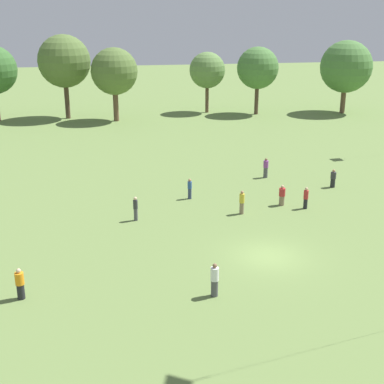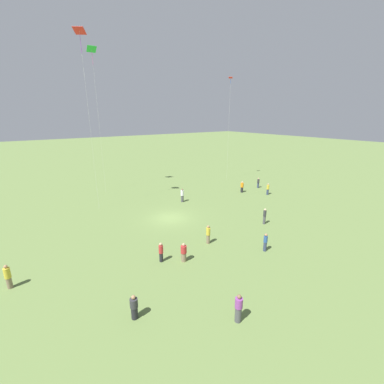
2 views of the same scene
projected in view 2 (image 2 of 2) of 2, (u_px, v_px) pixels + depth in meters
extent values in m
plane|color=olive|center=(170.00, 218.00, 29.69)|extent=(240.00, 240.00, 0.00)
cylinder|color=#333D5B|center=(268.00, 192.00, 38.31)|extent=(0.41, 0.41, 0.84)
cylinder|color=gold|center=(268.00, 187.00, 38.10)|extent=(0.48, 0.48, 0.65)
sphere|color=tan|center=(268.00, 184.00, 37.97)|extent=(0.24, 0.24, 0.24)
cylinder|color=#333D5B|center=(265.00, 246.00, 22.40)|extent=(0.40, 0.40, 0.85)
cylinder|color=#2D5193|center=(266.00, 239.00, 22.20)|extent=(0.47, 0.47, 0.57)
sphere|color=#A87A56|center=(266.00, 235.00, 22.08)|extent=(0.24, 0.24, 0.24)
cylinder|color=#232328|center=(135.00, 313.00, 14.96)|extent=(0.56, 0.56, 0.77)
cylinder|color=#333338|center=(134.00, 303.00, 14.77)|extent=(0.66, 0.66, 0.56)
sphere|color=#A87A56|center=(133.00, 297.00, 14.65)|extent=(0.24, 0.24, 0.24)
cylinder|color=#847056|center=(184.00, 257.00, 20.83)|extent=(0.57, 0.57, 0.76)
cylinder|color=#B72D2D|center=(184.00, 249.00, 20.64)|extent=(0.67, 0.67, 0.62)
sphere|color=tan|center=(184.00, 245.00, 20.51)|extent=(0.24, 0.24, 0.24)
cylinder|color=#333D5B|center=(258.00, 185.00, 41.91)|extent=(0.43, 0.43, 0.81)
cylinder|color=#333338|center=(258.00, 181.00, 41.70)|extent=(0.50, 0.50, 0.62)
sphere|color=tan|center=(259.00, 179.00, 41.58)|extent=(0.24, 0.24, 0.24)
cylinder|color=#4C4C51|center=(182.00, 199.00, 35.10)|extent=(0.48, 0.48, 0.91)
cylinder|color=white|center=(182.00, 193.00, 34.87)|extent=(0.57, 0.57, 0.73)
sphere|color=brown|center=(182.00, 190.00, 34.73)|extent=(0.24, 0.24, 0.24)
cylinder|color=#232328|center=(161.00, 257.00, 20.79)|extent=(0.42, 0.42, 0.78)
cylinder|color=#B72D2D|center=(161.00, 249.00, 20.58)|extent=(0.49, 0.49, 0.67)
sphere|color=tan|center=(161.00, 244.00, 20.45)|extent=(0.24, 0.24, 0.24)
cylinder|color=#847056|center=(208.00, 239.00, 23.73)|extent=(0.35, 0.35, 0.87)
cylinder|color=gold|center=(208.00, 231.00, 23.51)|extent=(0.41, 0.41, 0.69)
sphere|color=#A87A56|center=(208.00, 227.00, 23.37)|extent=(0.24, 0.24, 0.24)
cylinder|color=#847056|center=(9.00, 283.00, 17.60)|extent=(0.46, 0.46, 0.80)
cylinder|color=gold|center=(7.00, 273.00, 17.38)|extent=(0.54, 0.54, 0.75)
sphere|color=#A87A56|center=(6.00, 267.00, 17.23)|extent=(0.24, 0.24, 0.24)
cylinder|color=#4C4C51|center=(238.00, 314.00, 14.71)|extent=(0.53, 0.53, 0.95)
cylinder|color=purple|center=(239.00, 303.00, 14.49)|extent=(0.62, 0.62, 0.61)
sphere|color=brown|center=(239.00, 297.00, 14.36)|extent=(0.24, 0.24, 0.24)
cylinder|color=#4C4C51|center=(264.00, 220.00, 27.97)|extent=(0.31, 0.31, 0.90)
cylinder|color=#333338|center=(265.00, 213.00, 27.75)|extent=(0.37, 0.37, 0.64)
sphere|color=beige|center=(265.00, 210.00, 27.62)|extent=(0.24, 0.24, 0.24)
cylinder|color=#232328|center=(242.00, 190.00, 39.45)|extent=(0.49, 0.49, 0.83)
cylinder|color=orange|center=(242.00, 185.00, 39.24)|extent=(0.58, 0.58, 0.66)
sphere|color=beige|center=(242.00, 182.00, 39.11)|extent=(0.24, 0.24, 0.24)
cube|color=green|center=(92.00, 49.00, 34.47)|extent=(1.27, 1.13, 0.63)
cylinder|color=#E54C99|center=(92.00, 59.00, 34.81)|extent=(0.04, 0.04, 1.63)
cylinder|color=silver|center=(99.00, 126.00, 37.35)|extent=(0.01, 0.01, 19.96)
cube|color=red|center=(231.00, 78.00, 41.97)|extent=(0.86, 0.86, 0.20)
cylinder|color=blue|center=(230.00, 81.00, 42.12)|extent=(0.04, 0.04, 0.72)
cylinder|color=silver|center=(228.00, 132.00, 44.46)|extent=(0.01, 0.01, 17.31)
cube|color=red|center=(79.00, 31.00, 27.02)|extent=(1.55, 1.52, 0.50)
cylinder|color=purple|center=(81.00, 44.00, 27.38)|extent=(0.04, 0.04, 1.79)
cylinder|color=silver|center=(90.00, 128.00, 29.90)|extent=(0.01, 0.01, 19.98)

